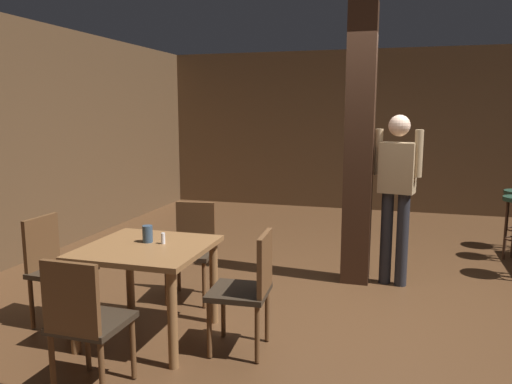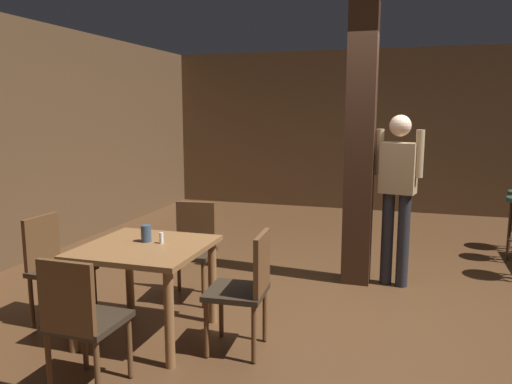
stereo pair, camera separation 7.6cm
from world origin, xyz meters
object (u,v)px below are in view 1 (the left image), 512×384
Objects in this scene: chair_west at (54,264)px; napkin_cup at (148,234)px; chair_east at (249,285)px; standing_person at (397,188)px; chair_north at (193,245)px; dining_table at (147,261)px; salt_shaker at (163,238)px; chair_south at (84,319)px.

chair_west is 6.68× the size of napkin_cup.
chair_east is 0.52× the size of standing_person.
chair_west is at bearing -135.38° from chair_north.
dining_table is 10.71× the size of salt_shaker.
napkin_cup is at bearing 176.14° from salt_shaker.
chair_north is 1.21m from chair_east.
salt_shaker is (0.10, 0.08, 0.17)m from dining_table.
chair_south is (0.02, -0.85, -0.11)m from dining_table.
salt_shaker is at bearing 3.21° from chair_west.
standing_person is at bearing 42.36° from napkin_cup.
chair_east is (0.83, -0.89, 0.00)m from chair_north.
chair_west reaches higher than napkin_cup.
napkin_cup is (-0.04, 0.09, 0.19)m from dining_table.
chair_east is at bearing -6.34° from napkin_cup.
standing_person reaches higher than chair_south.
chair_east is 1.69m from chair_west.
chair_north is 10.32× the size of salt_shaker.
salt_shaker is at bearing 85.38° from chair_south.
salt_shaker is (0.07, 0.93, 0.28)m from chair_south.
chair_south reaches higher than dining_table.
chair_east is 1.00× the size of chair_west.
chair_west is (-0.87, 0.03, -0.11)m from dining_table.
chair_north is 1.22m from chair_west.
napkin_cup reaches higher than dining_table.
chair_east is 0.78m from salt_shaker.
chair_south is 10.32× the size of salt_shaker.
standing_person is at bearing 26.27° from chair_north.
chair_east is 0.92m from napkin_cup.
salt_shaker is 0.05× the size of standing_person.
dining_table is 0.21m from salt_shaker.
napkin_cup is (-0.86, 0.10, 0.30)m from chair_east.
dining_table is at bearing -66.61° from napkin_cup.
chair_north and chair_east have the same top height.
chair_north is at bearing 90.98° from chair_south.
napkin_cup is 0.08× the size of standing_person.
chair_west is (-1.69, 0.03, 0.00)m from chair_east.
chair_west is at bearing 178.33° from dining_table.
dining_table is 1.04× the size of chair_south.
chair_south is at bearing -88.36° from dining_table.
dining_table is at bearing -89.66° from chair_north.
chair_west is 1.01m from salt_shaker.
chair_east is 1.16m from chair_south.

